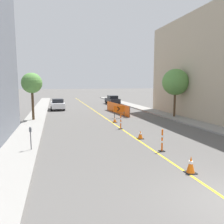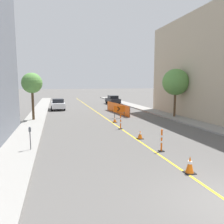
{
  "view_description": "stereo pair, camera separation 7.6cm",
  "coord_description": "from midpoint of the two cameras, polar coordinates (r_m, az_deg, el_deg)",
  "views": [
    {
      "loc": [
        -5.33,
        -5.11,
        3.77
      ],
      "look_at": [
        0.06,
        15.23,
        1.0
      ],
      "focal_mm": 35.0,
      "sensor_mm": 36.0,
      "label": 1
    },
    {
      "loc": [
        -5.26,
        -5.13,
        3.77
      ],
      "look_at": [
        0.06,
        15.23,
        1.0
      ],
      "focal_mm": 35.0,
      "sensor_mm": 36.0,
      "label": 2
    }
  ],
  "objects": [
    {
      "name": "sidewalk_left",
      "position": [
        31.26,
        -18.46,
        0.32
      ],
      "size": [
        2.04,
        51.72,
        0.15
      ],
      "color": "gray",
      "rests_on": "ground_plane"
    },
    {
      "name": "arrow_barricade_primary",
      "position": [
        23.69,
        1.84,
        0.7
      ],
      "size": [
        1.26,
        0.11,
        1.36
      ],
      "rotation": [
        0.0,
        0.0,
        -0.03
      ],
      "color": "#EF560C",
      "rests_on": "ground_plane"
    },
    {
      "name": "parked_car_curb_mid",
      "position": [
        39.81,
        0.04,
        3.22
      ],
      "size": [
        1.95,
        4.35,
        1.59
      ],
      "rotation": [
        0.0,
        0.0,
        0.03
      ],
      "color": "black",
      "rests_on": "ground_plane"
    },
    {
      "name": "traffic_cone_second",
      "position": [
        15.11,
        7.28,
        -5.9
      ],
      "size": [
        0.43,
        0.43,
        0.57
      ],
      "color": "black",
      "rests_on": "ground_plane"
    },
    {
      "name": "street_tree_right_near",
      "position": [
        24.81,
        16.14,
        7.5
      ],
      "size": [
        2.84,
        2.84,
        5.18
      ],
      "color": "#4C3823",
      "rests_on": "sidewalk_right"
    },
    {
      "name": "parked_car_curb_near",
      "position": [
        32.33,
        -14.08,
        2.0
      ],
      "size": [
        1.95,
        4.36,
        1.59
      ],
      "rotation": [
        0.0,
        0.0,
        0.04
      ],
      "color": "silver",
      "rests_on": "ground_plane"
    },
    {
      "name": "traffic_cone_third",
      "position": [
        21.2,
        0.63,
        -2.05
      ],
      "size": [
        0.42,
        0.42,
        0.52
      ],
      "color": "black",
      "rests_on": "ground_plane"
    },
    {
      "name": "street_tree_left_near",
      "position": [
        23.04,
        -20.31,
        7.02
      ],
      "size": [
        2.0,
        2.0,
        4.66
      ],
      "color": "#4C3823",
      "rests_on": "sidewalk_left"
    },
    {
      "name": "parking_meter_near_curb",
      "position": [
        12.75,
        -20.68,
        -5.28
      ],
      "size": [
        0.12,
        0.11,
        1.28
      ],
      "color": "#4C4C51",
      "rests_on": "sidewalk_left"
    },
    {
      "name": "sidewalk_right",
      "position": [
        33.65,
        7.27,
        1.13
      ],
      "size": [
        2.04,
        51.72,
        0.15
      ],
      "color": "gray",
      "rests_on": "ground_plane"
    },
    {
      "name": "delineator_post_rear",
      "position": [
        18.09,
        2.18,
        -2.76
      ],
      "size": [
        0.3,
        0.3,
        1.26
      ],
      "color": "black",
      "rests_on": "ground_plane"
    },
    {
      "name": "delineator_post_front",
      "position": [
        12.52,
        12.78,
        -7.59
      ],
      "size": [
        0.29,
        0.29,
        1.26
      ],
      "color": "black",
      "rests_on": "ground_plane"
    },
    {
      "name": "safety_mesh_fence",
      "position": [
        27.65,
        1.26,
        0.96
      ],
      "size": [
        0.74,
        7.72,
        1.25
      ],
      "rotation": [
        0.0,
        0.0,
        1.66
      ],
      "color": "#EF560C",
      "rests_on": "ground_plane"
    },
    {
      "name": "traffic_cone_nearest",
      "position": [
        10.0,
        19.67,
        -12.83
      ],
      "size": [
        0.43,
        0.43,
        0.74
      ],
      "color": "black",
      "rests_on": "ground_plane"
    },
    {
      "name": "lane_stripe",
      "position": [
        31.65,
        -5.11,
        0.63
      ],
      "size": [
        0.12,
        51.72,
        0.01
      ],
      "color": "gold",
      "rests_on": "ground_plane"
    }
  ]
}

